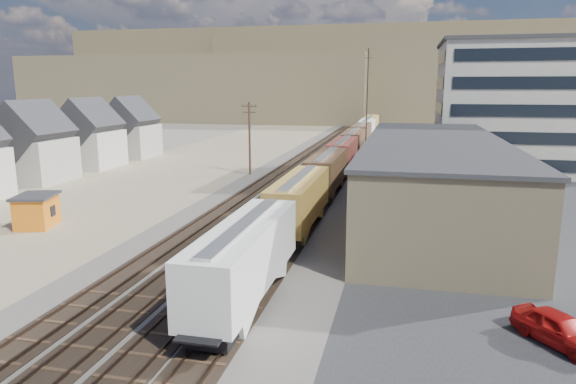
% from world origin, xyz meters
% --- Properties ---
extents(ground, '(300.00, 300.00, 0.00)m').
position_xyz_m(ground, '(0.00, 0.00, 0.00)').
color(ground, '#6B6356').
rests_on(ground, ground).
extents(ballast_bed, '(18.00, 200.00, 0.06)m').
position_xyz_m(ballast_bed, '(0.00, 50.00, 0.03)').
color(ballast_bed, '#4C4742').
rests_on(ballast_bed, ground).
extents(dirt_yard, '(24.00, 180.00, 0.03)m').
position_xyz_m(dirt_yard, '(-20.00, 40.00, 0.01)').
color(dirt_yard, gray).
rests_on(dirt_yard, ground).
extents(asphalt_lot, '(26.00, 120.00, 0.04)m').
position_xyz_m(asphalt_lot, '(22.00, 35.00, 0.02)').
color(asphalt_lot, '#232326').
rests_on(asphalt_lot, ground).
extents(rail_tracks, '(11.40, 200.00, 0.24)m').
position_xyz_m(rail_tracks, '(-0.55, 50.00, 0.11)').
color(rail_tracks, black).
rests_on(rail_tracks, ground).
extents(freight_train, '(3.00, 119.74, 4.46)m').
position_xyz_m(freight_train, '(3.80, 53.98, 2.79)').
color(freight_train, black).
rests_on(freight_train, ground).
extents(warehouse, '(12.40, 40.40, 7.25)m').
position_xyz_m(warehouse, '(14.98, 25.00, 3.65)').
color(warehouse, tan).
rests_on(warehouse, ground).
extents(office_tower, '(22.60, 18.60, 18.45)m').
position_xyz_m(office_tower, '(27.95, 54.95, 9.26)').
color(office_tower, '#9E998E').
rests_on(office_tower, ground).
extents(utility_pole_north, '(2.20, 0.32, 10.00)m').
position_xyz_m(utility_pole_north, '(-8.50, 42.00, 5.30)').
color(utility_pole_north, '#382619').
rests_on(utility_pole_north, ground).
extents(radio_mast, '(1.20, 0.16, 18.00)m').
position_xyz_m(radio_mast, '(6.00, 60.00, 9.12)').
color(radio_mast, black).
rests_on(radio_mast, ground).
extents(hills_north, '(265.00, 80.00, 32.00)m').
position_xyz_m(hills_north, '(0.17, 167.92, 14.10)').
color(hills_north, brown).
rests_on(hills_north, ground).
extents(maintenance_shed, '(4.02, 4.64, 2.90)m').
position_xyz_m(maintenance_shed, '(-18.83, 12.14, 1.48)').
color(maintenance_shed, orange).
rests_on(maintenance_shed, ground).
extents(parked_car_red, '(4.31, 4.83, 1.59)m').
position_xyz_m(parked_car_red, '(19.84, -0.50, 0.79)').
color(parked_car_red, '#A3100F').
rests_on(parked_car_red, ground).
extents(parked_car_blue, '(6.48, 5.39, 1.65)m').
position_xyz_m(parked_car_blue, '(24.10, 55.17, 0.82)').
color(parked_car_blue, navy).
rests_on(parked_car_blue, ground).
extents(parked_car_far, '(2.38, 4.65, 1.51)m').
position_xyz_m(parked_car_far, '(30.82, 44.86, 0.76)').
color(parked_car_far, silver).
rests_on(parked_car_far, ground).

